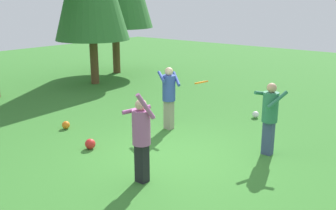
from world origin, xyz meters
name	(u,v)px	position (x,y,z in m)	size (l,w,h in m)	color
ground_plane	(172,157)	(0.00, 0.00, 0.00)	(40.00, 40.00, 0.00)	#387A2D
person_thrower	(141,134)	(-1.25, -0.27, 0.96)	(0.61, 0.62, 1.79)	black
person_catcher	(270,113)	(1.50, -1.52, 0.96)	(0.70, 0.67, 1.62)	#38476B
person_bystander	(169,93)	(1.46, 1.29, 0.99)	(0.72, 0.74, 1.66)	gray
frisbee	(201,82)	(-0.05, -0.76, 1.79)	(0.30, 0.30, 0.10)	orange
ball_orange	(66,125)	(-0.29, 3.41, 0.11)	(0.21, 0.21, 0.21)	orange
ball_white	(255,115)	(3.81, -0.06, 0.10)	(0.20, 0.20, 0.20)	white
ball_red	(90,144)	(-0.81, 1.78, 0.12)	(0.24, 0.24, 0.24)	red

